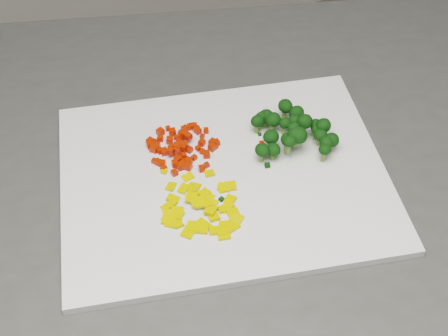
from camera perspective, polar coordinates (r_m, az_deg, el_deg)
name	(u,v)px	position (r m, az deg, el deg)	size (l,w,h in m)	color
counter_block	(222,326)	(1.17, -0.15, -14.27)	(0.95, 0.67, 0.90)	#41403E
cutting_board	(224,176)	(0.77, 0.00, -0.76)	(0.40, 0.31, 0.01)	silver
carrot_pile	(182,143)	(0.79, -3.82, 2.26)	(0.09, 0.09, 0.02)	red
pepper_pile	(205,201)	(0.73, -1.75, -3.02)	(0.10, 0.10, 0.01)	gold
broccoli_pile	(292,132)	(0.78, 6.25, 3.29)	(0.11, 0.11, 0.05)	black
carrot_cube_0	(164,152)	(0.79, -5.49, 1.50)	(0.01, 0.01, 0.01)	red
carrot_cube_1	(207,154)	(0.78, -1.61, 1.25)	(0.01, 0.01, 0.01)	red
carrot_cube_2	(212,147)	(0.79, -1.10, 1.89)	(0.01, 0.01, 0.01)	red
carrot_cube_3	(177,147)	(0.78, -4.36, 1.97)	(0.01, 0.01, 0.01)	red
carrot_cube_4	(185,129)	(0.82, -3.61, 3.61)	(0.01, 0.01, 0.01)	red
carrot_cube_5	(170,151)	(0.78, -4.94, 1.54)	(0.01, 0.01, 0.01)	red
carrot_cube_6	(181,165)	(0.77, -3.99, 0.24)	(0.01, 0.01, 0.01)	red
carrot_cube_7	(177,166)	(0.77, -4.28, 0.18)	(0.01, 0.01, 0.01)	red
carrot_cube_8	(213,143)	(0.80, -0.99, 2.30)	(0.01, 0.01, 0.01)	red
carrot_cube_9	(182,166)	(0.77, -3.87, 0.22)	(0.01, 0.01, 0.01)	red
carrot_cube_10	(154,161)	(0.78, -6.39, 0.65)	(0.01, 0.01, 0.01)	red
carrot_cube_11	(178,156)	(0.78, -4.21, 1.07)	(0.01, 0.01, 0.01)	red
carrot_cube_12	(170,140)	(0.80, -4.99, 2.54)	(0.01, 0.01, 0.01)	red
carrot_cube_13	(184,134)	(0.80, -3.67, 3.14)	(0.01, 0.01, 0.01)	red
carrot_cube_14	(206,131)	(0.81, -1.65, 3.44)	(0.01, 0.01, 0.01)	red
carrot_cube_15	(158,162)	(0.78, -6.07, 0.53)	(0.01, 0.01, 0.01)	red
carrot_cube_16	(183,147)	(0.78, -3.75, 1.90)	(0.01, 0.01, 0.01)	red
carrot_cube_17	(157,145)	(0.80, -6.14, 2.09)	(0.01, 0.01, 0.01)	red
carrot_cube_18	(207,165)	(0.77, -1.59, 0.29)	(0.01, 0.01, 0.01)	red
carrot_cube_19	(202,143)	(0.80, -2.04, 2.33)	(0.01, 0.01, 0.01)	red
carrot_cube_20	(160,151)	(0.79, -5.91, 1.59)	(0.01, 0.01, 0.01)	red
carrot_cube_21	(179,141)	(0.80, -4.10, 2.47)	(0.01, 0.01, 0.01)	red
carrot_cube_22	(183,159)	(0.78, -3.75, 0.84)	(0.01, 0.01, 0.01)	red
carrot_cube_23	(181,145)	(0.78, -3.91, 2.13)	(0.01, 0.01, 0.01)	red
carrot_cube_24	(180,148)	(0.79, -4.09, 1.82)	(0.01, 0.01, 0.01)	red
carrot_cube_25	(189,161)	(0.77, -3.21, 0.63)	(0.01, 0.01, 0.01)	red
carrot_cube_26	(162,163)	(0.78, -5.66, 0.43)	(0.01, 0.01, 0.01)	red
carrot_cube_27	(194,157)	(0.78, -2.73, 0.97)	(0.01, 0.01, 0.01)	red
carrot_cube_28	(176,138)	(0.81, -4.38, 2.79)	(0.01, 0.01, 0.01)	red
carrot_cube_29	(190,126)	(0.82, -3.12, 3.90)	(0.01, 0.01, 0.01)	red
carrot_cube_30	(197,128)	(0.82, -2.51, 3.69)	(0.01, 0.01, 0.01)	red
carrot_cube_31	(178,160)	(0.78, -4.25, 0.77)	(0.01, 0.01, 0.01)	red
carrot_cube_32	(183,163)	(0.77, -3.78, 0.47)	(0.01, 0.01, 0.01)	red
carrot_cube_33	(175,164)	(0.77, -4.50, 0.41)	(0.01, 0.01, 0.01)	red
carrot_cube_34	(153,142)	(0.80, -6.50, 2.35)	(0.01, 0.01, 0.01)	red
carrot_cube_35	(213,142)	(0.80, -1.03, 2.35)	(0.01, 0.01, 0.01)	red
carrot_cube_36	(174,173)	(0.76, -4.56, -0.44)	(0.01, 0.01, 0.01)	red
carrot_cube_37	(196,130)	(0.81, -2.60, 3.47)	(0.01, 0.01, 0.01)	red
carrot_cube_38	(180,137)	(0.81, -4.02, 2.86)	(0.01, 0.01, 0.01)	red
carrot_cube_39	(189,127)	(0.82, -3.21, 3.76)	(0.01, 0.01, 0.01)	red
carrot_cube_40	(177,150)	(0.78, -4.33, 1.67)	(0.01, 0.01, 0.01)	red
carrot_cube_41	(173,132)	(0.81, -4.73, 3.33)	(0.01, 0.01, 0.01)	red
carrot_cube_42	(188,166)	(0.77, -3.31, 0.15)	(0.01, 0.01, 0.01)	red
carrot_cube_43	(215,146)	(0.79, -0.79, 2.00)	(0.01, 0.01, 0.01)	red
carrot_cube_44	(198,148)	(0.79, -2.38, 1.81)	(0.01, 0.01, 0.01)	red
carrot_cube_45	(216,143)	(0.80, -0.72, 2.32)	(0.01, 0.01, 0.01)	red
carrot_cube_46	(202,151)	(0.79, -2.00, 1.53)	(0.01, 0.01, 0.01)	red
carrot_cube_47	(188,160)	(0.78, -3.30, 0.73)	(0.01, 0.01, 0.01)	red
carrot_cube_48	(185,146)	(0.79, -3.63, 2.02)	(0.01, 0.01, 0.01)	red
carrot_cube_49	(198,131)	(0.81, -2.41, 3.40)	(0.01, 0.01, 0.01)	red
carrot_cube_50	(164,168)	(0.77, -5.53, -0.01)	(0.01, 0.01, 0.01)	red
carrot_cube_51	(202,136)	(0.81, -2.00, 2.93)	(0.01, 0.01, 0.01)	red
carrot_cube_52	(150,141)	(0.80, -6.74, 2.42)	(0.01, 0.01, 0.01)	red
carrot_cube_53	(172,134)	(0.81, -4.79, 3.11)	(0.01, 0.01, 0.01)	red
carrot_cube_54	(177,150)	(0.79, -4.31, 1.68)	(0.01, 0.01, 0.01)	red
carrot_cube_55	(172,149)	(0.79, -4.78, 1.76)	(0.01, 0.01, 0.01)	red
carrot_cube_56	(184,155)	(0.78, -3.66, 1.17)	(0.01, 0.01, 0.01)	red
carrot_cube_57	(195,126)	(0.82, -2.71, 3.89)	(0.01, 0.01, 0.01)	red
carrot_cube_58	(155,149)	(0.79, -6.32, 1.74)	(0.01, 0.01, 0.01)	red
carrot_cube_59	(177,154)	(0.78, -4.30, 1.31)	(0.01, 0.01, 0.01)	red
carrot_cube_60	(158,162)	(0.78, -6.05, 0.54)	(0.01, 0.01, 0.01)	red
carrot_cube_61	(150,145)	(0.80, -6.79, 2.13)	(0.01, 0.01, 0.01)	red
carrot_cube_62	(168,128)	(0.82, -5.15, 3.62)	(0.01, 0.01, 0.01)	red
carrot_cube_63	(189,150)	(0.79, -3.19, 1.68)	(0.01, 0.01, 0.01)	red
carrot_cube_64	(160,132)	(0.81, -5.84, 3.30)	(0.01, 0.01, 0.01)	red
carrot_cube_65	(193,126)	(0.82, -2.88, 3.84)	(0.01, 0.01, 0.01)	red
carrot_cube_66	(172,131)	(0.81, -4.82, 3.36)	(0.01, 0.01, 0.01)	red
carrot_cube_67	(186,165)	(0.77, -3.54, 0.25)	(0.01, 0.01, 0.01)	red
carrot_cube_68	(202,169)	(0.77, -2.05, -0.05)	(0.01, 0.01, 0.01)	red
carrot_cube_69	(185,145)	(0.79, -3.58, 2.08)	(0.01, 0.01, 0.01)	red
carrot_cube_70	(160,138)	(0.81, -5.84, 2.72)	(0.01, 0.01, 0.01)	red
carrot_cube_71	(181,133)	(0.81, -3.94, 3.26)	(0.01, 0.01, 0.01)	red
carrot_cube_72	(181,135)	(0.81, -3.98, 3.00)	(0.01, 0.01, 0.01)	red
carrot_cube_73	(180,167)	(0.77, -4.02, 0.11)	(0.01, 0.01, 0.01)	red
carrot_cube_74	(154,148)	(0.79, -6.45, 1.80)	(0.01, 0.01, 0.01)	red
carrot_cube_75	(188,136)	(0.79, -3.29, 2.90)	(0.01, 0.01, 0.01)	red
pepper_chunk_0	(223,188)	(0.75, -0.11, -1.85)	(0.01, 0.01, 0.00)	gold
pepper_chunk_1	(221,231)	(0.71, -0.29, -5.77)	(0.01, 0.01, 0.00)	gold
pepper_chunk_2	(230,200)	(0.74, 0.56, -2.92)	(0.01, 0.01, 0.00)	gold
pepper_chunk_3	(229,186)	(0.75, 0.43, -1.64)	(0.01, 0.01, 0.00)	gold
pepper_chunk_4	(188,232)	(0.71, -3.29, -5.89)	(0.02, 0.01, 0.00)	gold
pepper_chunk_5	(211,210)	(0.72, -1.20, -3.86)	(0.02, 0.01, 0.00)	gold
pepper_chunk_6	(236,219)	(0.72, 1.13, -4.68)	(0.01, 0.01, 0.00)	gold
pepper_chunk_7	(192,226)	(0.71, -2.97, -5.35)	(0.01, 0.01, 0.00)	gold
pepper_chunk_8	(231,186)	(0.75, 0.68, -1.67)	(0.01, 0.01, 0.00)	gold
pepper_chunk_9	(209,173)	(0.76, -1.34, -0.48)	(0.01, 0.01, 0.00)	gold
pepper_chunk_10	(184,189)	(0.75, -3.72, -1.89)	(0.01, 0.01, 0.00)	gold
pepper_chunk_11	(204,224)	(0.71, -1.85, -5.14)	(0.02, 0.01, 0.00)	gold
pepper_chunk_12	(168,206)	(0.73, -5.11, -3.47)	(0.02, 0.01, 0.00)	gold
pepper_chunk_13	(216,230)	(0.71, -0.72, -5.73)	(0.02, 0.01, 0.00)	gold
pepper_chunk_14	(178,215)	(0.72, -4.27, -4.29)	(0.01, 0.01, 0.00)	gold
pepper_chunk_15	(224,235)	(0.71, -0.03, -6.11)	(0.01, 0.01, 0.00)	gold
pepper_chunk_16	(208,196)	(0.74, -1.46, -2.59)	(0.01, 0.01, 0.00)	gold
pepper_chunk_17	(193,194)	(0.74, -2.83, -2.37)	(0.01, 0.01, 0.00)	gold
pepper_chunk_18	(173,199)	(0.74, -4.66, -2.82)	(0.01, 0.01, 0.00)	gold
pepper_chunk_19	(204,193)	(0.74, -1.80, -2.33)	(0.01, 0.01, 0.00)	gold
pepper_chunk_20	(195,202)	(0.73, -2.69, -3.08)	(0.01, 0.01, 0.00)	gold
pepper_chunk_21	(232,226)	(0.71, 0.72, -5.37)	(0.02, 0.01, 0.00)	gold
pepper_chunk_22	(210,203)	(0.73, -1.29, -3.24)	(0.02, 0.01, 0.00)	gold
pepper_chunk_23	(227,207)	(0.73, 0.26, -3.58)	(0.02, 0.01, 0.00)	gold
pepper_chunk_24	(200,202)	(0.73, -2.21, -3.12)	(0.02, 0.01, 0.00)	gold
pepper_chunk_25	(226,226)	(0.71, 0.20, -5.33)	(0.02, 0.01, 0.00)	gold
pepper_chunk_26	(188,177)	(0.76, -3.32, -0.83)	(0.01, 0.01, 0.00)	gold
pepper_chunk_27	(207,203)	(0.73, -1.56, -3.21)	(0.01, 0.01, 0.00)	gold
pepper_chunk_28	(177,213)	(0.73, -4.34, -4.14)	(0.02, 0.01, 0.00)	gold
pepper_chunk_29	(178,224)	(0.72, -4.22, -5.13)	(0.01, 0.01, 0.00)	gold
pepper_chunk_30	(224,187)	(0.75, 0.01, -1.76)	(0.02, 0.01, 0.00)	gold
pepper_chunk_31	(193,187)	(0.75, -2.83, -1.78)	(0.02, 0.01, 0.00)	gold
pepper_chunk_32	(166,212)	(0.73, -5.29, -4.07)	(0.01, 0.01, 0.00)	gold
pepper_chunk_33	(171,186)	(0.75, -4.87, -1.68)	(0.01, 0.01, 0.00)	gold
pepper_chunk_34	(191,198)	(0.73, -3.01, -2.80)	(0.01, 0.01, 0.00)	gold
pepper_chunk_35	(213,215)	(0.72, -1.01, -4.35)	(0.02, 0.01, 0.00)	gold
pepper_chunk_36	(202,228)	(0.71, -2.06, -5.51)	(0.01, 0.01, 0.00)	gold
pepper_chunk_37	(233,213)	(0.72, 0.83, -4.12)	(0.01, 0.01, 0.00)	gold
pepper_chunk_38	(171,223)	(0.72, -4.83, -5.05)	(0.01, 0.01, 0.00)	gold
pepper_chunk_39	(168,219)	(0.72, -5.14, -4.65)	(0.02, 0.01, 0.00)	gold
pepper_chunk_40	(225,209)	(0.73, 0.08, -3.77)	(0.02, 0.01, 0.00)	gold
broccoli_floret_0	(273,152)	(0.78, 4.48, 1.43)	(0.02, 0.02, 0.02)	black
broccoli_floret_1	(260,121)	(0.81, 3.36, 4.32)	(0.02, 0.02, 0.03)	black
broccoli_floret_2	(296,116)	(0.82, 6.57, 4.79)	(0.03, 0.03, 0.03)	black
broccoli_floret_3	(325,147)	(0.79, 9.23, 1.91)	(0.02, 0.02, 0.03)	black
broccoli_floret_4	(304,125)	(0.80, 7.30, 3.90)	(0.03, 0.03, 0.03)	black
broccoli_floret_5	(294,125)	(0.81, 6.38, 3.92)	(0.02, 0.02, 0.03)	black
broccoli_floret_6	(285,110)	(0.83, 5.56, 5.29)	(0.03, 0.03, 0.03)	black
broccoli_floret_7	(295,138)	(0.78, 6.50, 2.78)	(0.03, 0.03, 0.02)	black
broccoli_floret_8	(322,130)	(0.81, 8.96, 3.44)	(0.03, 0.03, 0.03)	black
broccoli_floret_9	(270,140)	(0.79, 4.26, 2.58)	(0.03, 0.03, 0.03)	black
broccoli_floret_10	(284,127)	(0.81, 5.54, 3.77)	(0.02, 0.02, 0.03)	black
broccoli_floret_11	(315,128)	(0.81, 8.28, 3.63)	(0.02, 0.02, 0.03)	black
broccoli_floret_12	(266,119)	(0.82, 3.83, 4.48)	(0.03, 0.03, 0.02)	black
broccoli_floret_13	(289,145)	(0.77, 5.94, 2.13)	(0.02, 0.02, 0.03)	black
broccoli_floret_14	(316,132)	(0.81, 8.37, 3.25)	(0.02, 0.02, 0.02)	black
broccoli_floret_15	(331,143)	(0.79, 9.72, 2.25)	(0.03, 0.03, 0.03)	black
broccoli_floret_16	(298,138)	(0.78, 6.77, 2.76)	(0.03, 0.03, 0.03)	black
broccoli_floret_17	(257,125)	(0.81, 3.02, 3.98)	(0.02, 0.02, 0.03)	black
broccoli_floret_18	(324,153)	(0.78, 9.12, 1.34)	(0.02, 0.02, 0.03)	black
broccoli_floret_19	(287,144)	(0.78, 5.78, 2.17)	(0.02, 0.02, 0.03)	black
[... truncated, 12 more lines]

